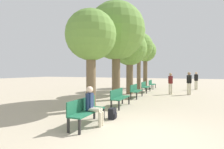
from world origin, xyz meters
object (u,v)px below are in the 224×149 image
at_px(backpack, 112,114).
at_px(pedestrian_mid, 170,82).
at_px(bench_row_4, 151,84).
at_px(pedestrian_far, 189,82).
at_px(tree_row_4, 145,52).
at_px(pedestrian_near, 196,80).
at_px(tree_row_0, 91,37).
at_px(person_seated, 93,105).
at_px(bench_row_3, 145,86).
at_px(bench_row_1, 119,96).
at_px(bench_row_0, 86,109).
at_px(tree_row_1, 116,32).
at_px(tree_row_3, 139,47).
at_px(bench_row_2, 135,90).
at_px(tree_row_2, 130,49).

xyz_separation_m(backpack, pedestrian_mid, (1.50, 7.86, 0.72)).
relative_size(bench_row_4, backpack, 4.20).
height_order(backpack, pedestrian_far, pedestrian_far).
bearing_deg(tree_row_4, pedestrian_near, -7.01).
height_order(tree_row_0, person_seated, tree_row_0).
height_order(bench_row_3, person_seated, person_seated).
xyz_separation_m(person_seated, pedestrian_mid, (1.79, 8.79, 0.25)).
bearing_deg(bench_row_1, tree_row_0, -126.16).
distance_m(tree_row_0, tree_row_4, 11.97).
bearing_deg(pedestrian_far, tree_row_0, -120.11).
relative_size(bench_row_0, bench_row_3, 1.00).
bearing_deg(backpack, tree_row_1, 109.03).
relative_size(tree_row_1, backpack, 15.17).
bearing_deg(bench_row_3, tree_row_3, 120.97).
distance_m(bench_row_2, pedestrian_far, 4.36).
bearing_deg(tree_row_2, pedestrian_far, 15.74).
bearing_deg(bench_row_0, tree_row_4, 93.62).
bearing_deg(person_seated, pedestrian_near, 73.98).
relative_size(bench_row_0, tree_row_3, 0.31).
xyz_separation_m(bench_row_2, pedestrian_near, (4.02, 6.99, 0.44)).
bearing_deg(bench_row_1, bench_row_2, 90.00).
relative_size(bench_row_2, tree_row_4, 0.32).
bearing_deg(bench_row_0, tree_row_2, 96.30).
xyz_separation_m(bench_row_3, pedestrian_far, (3.29, -0.32, 0.45)).
relative_size(tree_row_3, pedestrian_near, 3.17).
relative_size(tree_row_3, pedestrian_mid, 3.30).
bearing_deg(pedestrian_near, tree_row_1, -120.68).
distance_m(tree_row_0, pedestrian_far, 8.61).
relative_size(bench_row_2, tree_row_2, 0.34).
distance_m(tree_row_4, pedestrian_mid, 6.49).
bearing_deg(bench_row_1, bench_row_0, -90.00).
xyz_separation_m(tree_row_4, pedestrian_far, (4.17, -4.76, -2.85)).
relative_size(tree_row_0, tree_row_3, 0.84).
bearing_deg(bench_row_4, tree_row_3, -117.49).
bearing_deg(pedestrian_far, backpack, -108.83).
height_order(person_seated, backpack, person_seated).
relative_size(bench_row_0, bench_row_1, 1.00).
height_order(tree_row_0, tree_row_2, tree_row_2).
bearing_deg(bench_row_2, bench_row_4, 90.00).
distance_m(bench_row_3, tree_row_3, 3.82).
bearing_deg(tree_row_4, bench_row_4, -55.65).
bearing_deg(bench_row_2, pedestrian_far, 40.71).
relative_size(bench_row_0, tree_row_0, 0.37).
height_order(backpack, pedestrian_near, pedestrian_near).
relative_size(bench_row_3, tree_row_3, 0.31).
bearing_deg(bench_row_1, tree_row_1, 114.91).
bearing_deg(bench_row_0, backpack, 62.85).
relative_size(bench_row_1, tree_row_0, 0.37).
bearing_deg(tree_row_1, bench_row_1, -65.09).
bearing_deg(tree_row_0, tree_row_3, 90.00).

